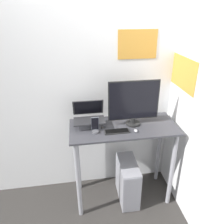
# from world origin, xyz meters

# --- Properties ---
(ground_plane) EXTENTS (12.00, 12.00, 0.00)m
(ground_plane) POSITION_xyz_m (0.00, 0.00, 0.00)
(ground_plane) COLOR #2D2B28
(wall_back) EXTENTS (6.00, 0.06, 2.60)m
(wall_back) POSITION_xyz_m (0.00, 0.61, 1.30)
(wall_back) COLOR silver
(wall_back) RESTS_ON ground_plane
(wall_side_right) EXTENTS (0.06, 6.00, 2.60)m
(wall_side_right) POSITION_xyz_m (0.66, 0.00, 1.30)
(wall_side_right) COLOR silver
(wall_side_right) RESTS_ON ground_plane
(desk) EXTENTS (1.16, 0.53, 1.00)m
(desk) POSITION_xyz_m (0.00, 0.26, 0.77)
(desk) COLOR #333338
(desk) RESTS_ON ground_plane
(laptop) EXTENTS (0.33, 0.27, 0.26)m
(laptop) POSITION_xyz_m (-0.36, 0.34, 1.07)
(laptop) COLOR #4C4C51
(laptop) RESTS_ON desk
(monitor) EXTENTS (0.54, 0.15, 0.50)m
(monitor) POSITION_xyz_m (0.11, 0.29, 1.25)
(monitor) COLOR black
(monitor) RESTS_ON desk
(keyboard) EXTENTS (0.26, 0.09, 0.02)m
(keyboard) POSITION_xyz_m (-0.09, 0.15, 1.00)
(keyboard) COLOR black
(keyboard) RESTS_ON desk
(mouse) EXTENTS (0.04, 0.06, 0.03)m
(mouse) POSITION_xyz_m (0.10, 0.13, 1.01)
(mouse) COLOR #99999E
(mouse) RESTS_ON desk
(cell_phone) EXTENTS (0.08, 0.07, 0.18)m
(cell_phone) POSITION_xyz_m (-0.31, 0.18, 1.06)
(cell_phone) COLOR #4C4C51
(cell_phone) RESTS_ON desk
(computer_tower) EXTENTS (0.21, 0.47, 0.52)m
(computer_tower) POSITION_xyz_m (0.06, 0.21, 0.26)
(computer_tower) COLOR gray
(computer_tower) RESTS_ON ground_plane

